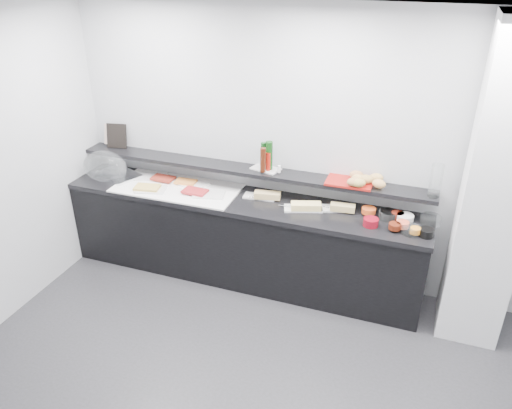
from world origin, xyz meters
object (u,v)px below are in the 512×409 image
(cloche_base, at_px, (119,175))
(condiment_tray, at_px, (266,169))
(bread_tray, at_px, (350,181))
(carafe, at_px, (436,181))
(sandwich_plate_mid, at_px, (303,208))
(framed_print, at_px, (117,136))

(cloche_base, relative_size, condiment_tray, 1.69)
(bread_tray, bearing_deg, carafe, -4.36)
(carafe, bearing_deg, sandwich_plate_mid, -172.32)
(sandwich_plate_mid, xyz_separation_m, bread_tray, (0.38, 0.20, 0.25))
(sandwich_plate_mid, relative_size, condiment_tray, 1.29)
(sandwich_plate_mid, height_order, bread_tray, bread_tray)
(cloche_base, distance_m, condiment_tray, 1.62)
(cloche_base, xyz_separation_m, carafe, (3.15, 0.11, 0.38))
(condiment_tray, bearing_deg, carafe, 12.25)
(cloche_base, height_order, sandwich_plate_mid, cloche_base)
(sandwich_plate_mid, distance_m, bread_tray, 0.50)
(cloche_base, height_order, condiment_tray, condiment_tray)
(carafe, bearing_deg, cloche_base, -178.04)
(framed_print, height_order, bread_tray, framed_print)
(condiment_tray, distance_m, carafe, 1.57)
(framed_print, distance_m, condiment_tray, 1.70)
(framed_print, bearing_deg, bread_tray, -11.26)
(framed_print, xyz_separation_m, condiment_tray, (1.70, -0.02, -0.12))
(cloche_base, distance_m, bread_tray, 2.43)
(sandwich_plate_mid, height_order, carafe, carafe)
(sandwich_plate_mid, bearing_deg, carafe, -10.41)
(sandwich_plate_mid, bearing_deg, condiment_tray, 135.84)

